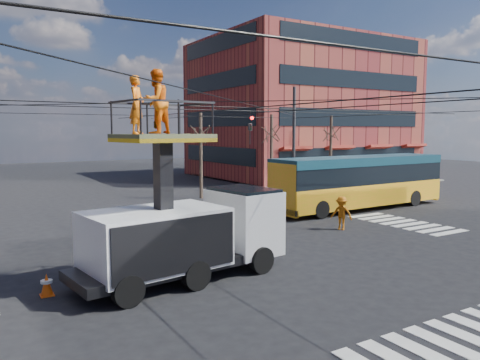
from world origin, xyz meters
name	(u,v)px	position (x,y,z in m)	size (l,w,h in m)	color
ground	(237,248)	(0.00, 0.00, 0.00)	(120.00, 120.00, 0.00)	black
sidewalk_ne	(310,177)	(21.00, 21.00, 0.06)	(18.00, 18.00, 0.12)	slate
crosswalks	(237,248)	(0.00, 0.00, 0.01)	(22.40, 22.40, 0.02)	silver
building_ne	(300,110)	(21.98, 23.98, 7.00)	(20.06, 16.06, 14.00)	maroon
overhead_network	(230,142)	(-0.07, 0.40, 4.29)	(24.24, 24.24, 8.00)	#2D2D30
tree_a	(201,133)	(5.00, 13.50, 4.63)	(2.00, 2.00, 6.00)	#382B21
tree_b	(271,132)	(11.00, 13.50, 4.63)	(2.00, 2.00, 6.00)	#382B21
tree_c	(331,132)	(17.00, 13.50, 4.63)	(2.00, 2.00, 6.00)	#382B21
utility_truck	(185,213)	(-3.37, -2.46, 2.12)	(7.26, 3.43, 6.64)	black
city_bus	(360,181)	(11.39, 4.53, 1.73)	(12.30, 3.03, 3.20)	gold
traffic_cone	(47,285)	(-7.52, -1.92, 0.33)	(0.36, 0.36, 0.65)	#FF590A
worker_ground	(135,237)	(-4.26, -0.09, 0.97)	(1.14, 0.48, 1.95)	orange
flagger	(341,213)	(6.12, 0.50, 0.81)	(1.05, 0.60, 1.62)	#CE660D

